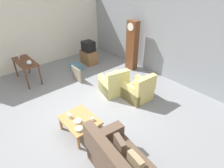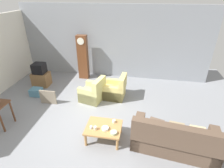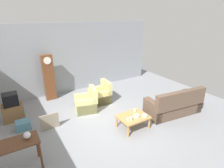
# 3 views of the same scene
# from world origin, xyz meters

# --- Properties ---
(ground_plane) EXTENTS (10.40, 10.40, 0.00)m
(ground_plane) POSITION_xyz_m (0.00, 0.00, 0.00)
(ground_plane) COLOR gray
(garage_door_wall) EXTENTS (8.40, 0.16, 3.20)m
(garage_door_wall) POSITION_xyz_m (0.00, 3.60, 1.60)
(garage_door_wall) COLOR gray
(garage_door_wall) RESTS_ON ground_plane
(pegboard_wall_left) EXTENTS (0.12, 6.40, 2.88)m
(pegboard_wall_left) POSITION_xyz_m (-4.20, 0.40, 1.44)
(pegboard_wall_left) COLOR silver
(pegboard_wall_left) RESTS_ON ground_plane
(armchair_olive_near) EXTENTS (0.95, 0.92, 0.92)m
(armchair_olive_near) POSITION_xyz_m (-0.37, 1.30, 0.31)
(armchair_olive_near) COLOR #CCC67A
(armchair_olive_near) RESTS_ON ground_plane
(armchair_olive_far) EXTENTS (0.84, 0.81, 0.92)m
(armchair_olive_far) POSITION_xyz_m (0.43, 1.65, 0.31)
(armchair_olive_far) COLOR #DECA72
(armchair_olive_far) RESTS_ON ground_plane
(coffee_table_wood) EXTENTS (0.96, 0.76, 0.43)m
(coffee_table_wood) POSITION_xyz_m (0.45, -0.55, 0.37)
(coffee_table_wood) COLOR #B27F47
(coffee_table_wood) RESTS_ON ground_plane
(console_table_dark) EXTENTS (1.30, 0.56, 0.79)m
(console_table_dark) POSITION_xyz_m (-3.10, -0.56, 0.67)
(console_table_dark) COLOR #56331E
(console_table_dark) RESTS_ON ground_plane
(grandfather_clock) EXTENTS (0.44, 0.30, 1.98)m
(grandfather_clock) POSITION_xyz_m (-1.29, 3.10, 1.00)
(grandfather_clock) COLOR brown
(grandfather_clock) RESTS_ON ground_plane
(tv_stand_cabinet) EXTENTS (0.68, 0.52, 0.58)m
(tv_stand_cabinet) POSITION_xyz_m (-2.87, 2.05, 0.29)
(tv_stand_cabinet) COLOR brown
(tv_stand_cabinet) RESTS_ON ground_plane
(tv_crt) EXTENTS (0.48, 0.44, 0.42)m
(tv_crt) POSITION_xyz_m (-2.87, 2.05, 0.79)
(tv_crt) COLOR black
(tv_crt) RESTS_ON tv_stand_cabinet
(framed_picture_leaning) EXTENTS (0.60, 0.05, 0.53)m
(framed_picture_leaning) POSITION_xyz_m (-1.91, 0.80, 0.26)
(framed_picture_leaning) COLOR gray
(framed_picture_leaning) RESTS_ON ground_plane
(storage_box_blue) EXTENTS (0.43, 0.36, 0.29)m
(storage_box_blue) POSITION_xyz_m (-2.66, 1.25, 0.14)
(storage_box_blue) COLOR teal
(storage_box_blue) RESTS_ON ground_plane
(glass_dome_cloche) EXTENTS (0.17, 0.17, 0.17)m
(glass_dome_cloche) POSITION_xyz_m (-2.69, -0.53, 0.87)
(glass_dome_cloche) COLOR silver
(glass_dome_cloche) RESTS_ON console_table_dark
(cup_white_porcelain) EXTENTS (0.09, 0.09, 0.08)m
(cup_white_porcelain) POSITION_xyz_m (0.69, -0.34, 0.47)
(cup_white_porcelain) COLOR white
(cup_white_porcelain) RESTS_ON coffee_table_wood
(cup_blue_rimmed) EXTENTS (0.07, 0.07, 0.08)m
(cup_blue_rimmed) POSITION_xyz_m (0.13, -0.68, 0.47)
(cup_blue_rimmed) COLOR silver
(cup_blue_rimmed) RESTS_ON coffee_table_wood
(cup_cream_tall) EXTENTS (0.09, 0.09, 0.10)m
(cup_cream_tall) POSITION_xyz_m (0.25, -0.70, 0.48)
(cup_cream_tall) COLOR beige
(cup_cream_tall) RESTS_ON coffee_table_wood
(bowl_white_stacked) EXTENTS (0.19, 0.19, 0.06)m
(bowl_white_stacked) POSITION_xyz_m (0.51, -0.65, 0.46)
(bowl_white_stacked) COLOR white
(bowl_white_stacked) RESTS_ON coffee_table_wood
(bowl_shallow_green) EXTENTS (0.18, 0.18, 0.06)m
(bowl_shallow_green) POSITION_xyz_m (0.76, -0.76, 0.46)
(bowl_shallow_green) COLOR #B2C69E
(bowl_shallow_green) RESTS_ON coffee_table_wood
(wine_glass_tall) EXTENTS (0.07, 0.07, 0.17)m
(wine_glass_tall) POSITION_xyz_m (-3.59, -0.62, 0.90)
(wine_glass_tall) COLOR silver
(wine_glass_tall) RESTS_ON console_table_dark
(wine_glass_mid) EXTENTS (0.06, 0.06, 0.17)m
(wine_glass_mid) POSITION_xyz_m (-3.39, -0.64, 0.90)
(wine_glass_mid) COLOR silver
(wine_glass_mid) RESTS_ON console_table_dark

